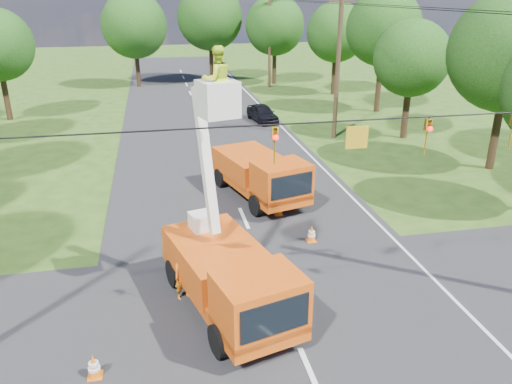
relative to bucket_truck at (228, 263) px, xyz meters
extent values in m
plane|color=#284715|center=(1.66, 16.61, -1.71)|extent=(140.00, 140.00, 0.00)
cube|color=black|center=(1.66, 16.61, -1.71)|extent=(12.00, 100.00, 0.06)
cube|color=black|center=(1.66, -1.39, -1.71)|extent=(56.00, 10.00, 0.07)
cube|color=silver|center=(7.26, 16.61, -1.71)|extent=(0.12, 90.00, 0.02)
cube|color=#CF4F0E|center=(-0.04, 0.16, -0.95)|extent=(3.85, 6.64, 0.47)
cube|color=#CF4F0E|center=(0.54, -2.00, -0.14)|extent=(2.68, 2.31, 1.57)
cube|color=black|center=(0.77, -2.86, -0.09)|extent=(1.93, 0.58, 0.99)
cube|color=#CF4F0E|center=(-0.26, 0.97, -0.30)|extent=(3.37, 4.37, 1.04)
cylinder|color=black|center=(-0.58, -2.04, -1.23)|extent=(0.57, 1.01, 0.96)
cylinder|color=black|center=(1.53, -1.47, -1.23)|extent=(0.57, 1.01, 0.96)
cylinder|color=black|center=(-1.62, 1.79, -1.23)|extent=(0.57, 1.01, 0.96)
cylinder|color=black|center=(0.50, 2.36, -1.23)|extent=(0.57, 1.01, 0.96)
cube|color=silver|center=(-0.56, 2.08, 0.49)|extent=(0.96, 0.96, 0.57)
cube|color=silver|center=(-0.41, 1.52, 2.78)|extent=(0.65, 1.42, 4.53)
cube|color=silver|center=(-0.13, 0.46, 4.92)|extent=(1.22, 1.22, 0.99)
imported|color=#C6E526|center=(-0.13, 0.46, 5.45)|extent=(1.02, 0.88, 1.79)
cube|color=#CF4F0E|center=(2.81, 9.11, -0.94)|extent=(3.96, 6.75, 0.48)
cube|color=#CF4F0E|center=(3.42, 6.92, -0.12)|extent=(2.73, 2.36, 1.59)
cube|color=black|center=(3.66, 6.05, -0.06)|extent=(1.96, 0.60, 1.01)
cube|color=#CF4F0E|center=(2.58, 9.93, -0.28)|extent=(3.45, 4.45, 1.06)
cylinder|color=black|center=(2.28, 6.87, -1.22)|extent=(0.59, 1.03, 0.97)
cylinder|color=black|center=(4.42, 7.47, -1.22)|extent=(0.59, 1.03, 0.97)
cylinder|color=black|center=(1.19, 10.75, -1.22)|extent=(0.59, 1.03, 0.97)
cylinder|color=black|center=(3.34, 11.35, -1.22)|extent=(0.59, 1.03, 0.97)
imported|color=orange|center=(-1.37, 0.97, -0.87)|extent=(0.73, 0.65, 1.67)
imported|color=black|center=(6.24, 23.96, -1.04)|extent=(2.12, 4.08, 1.32)
cone|color=#E1610B|center=(3.93, 3.94, -1.33)|extent=(0.36, 0.36, 0.70)
cube|color=#E1610B|center=(3.93, 3.94, -1.67)|extent=(0.38, 0.38, 0.04)
cylinder|color=white|center=(3.93, 3.94, -1.27)|extent=(0.26, 0.26, 0.09)
cylinder|color=white|center=(3.93, 3.94, -1.42)|extent=(0.31, 0.31, 0.09)
cone|color=#E1610B|center=(3.25, 6.71, -1.33)|extent=(0.36, 0.36, 0.70)
cube|color=#E1610B|center=(3.25, 6.71, -1.67)|extent=(0.38, 0.38, 0.04)
cylinder|color=white|center=(3.25, 6.71, -1.27)|extent=(0.26, 0.26, 0.09)
cylinder|color=white|center=(3.25, 6.71, -1.42)|extent=(0.31, 0.31, 0.09)
cone|color=#E1610B|center=(-3.89, -2.25, -1.33)|extent=(0.36, 0.36, 0.70)
cube|color=#E1610B|center=(-3.89, -2.25, -1.67)|extent=(0.38, 0.38, 0.04)
cylinder|color=white|center=(-3.89, -2.25, -1.27)|extent=(0.26, 0.26, 0.09)
cylinder|color=white|center=(-3.89, -2.25, -1.42)|extent=(0.31, 0.31, 0.09)
cone|color=#E1610B|center=(4.88, 13.96, -1.33)|extent=(0.36, 0.36, 0.70)
cube|color=#E1610B|center=(4.88, 13.96, -1.67)|extent=(0.38, 0.38, 0.04)
cylinder|color=white|center=(4.88, 13.96, -1.27)|extent=(0.26, 0.26, 0.09)
cylinder|color=white|center=(4.88, 13.96, -1.42)|extent=(0.31, 0.31, 0.09)
cylinder|color=#4C3823|center=(10.16, 18.61, 3.29)|extent=(0.30, 0.30, 10.00)
cube|color=#4C3823|center=(10.16, 18.61, 7.09)|extent=(1.80, 0.12, 0.12)
cylinder|color=#4C3823|center=(10.16, 38.61, 3.29)|extent=(0.30, 0.30, 10.00)
cylinder|color=black|center=(1.16, -1.39, 4.59)|extent=(18.00, 0.04, 0.04)
cube|color=#B99116|center=(3.26, -1.39, 4.14)|extent=(0.60, 0.05, 0.60)
imported|color=#B99116|center=(1.06, -1.39, 4.04)|extent=(0.16, 0.20, 1.00)
sphere|color=#FF0C0C|center=(1.06, -1.51, 4.29)|extent=(0.14, 0.14, 0.14)
imported|color=#B99116|center=(5.26, -1.39, 4.04)|extent=(0.16, 0.20, 1.00)
sphere|color=#FF0C0C|center=(5.26, -1.51, 4.29)|extent=(0.14, 0.14, 0.14)
imported|color=#B99116|center=(7.86, -1.39, 4.04)|extent=(0.16, 0.20, 1.00)
cylinder|color=#382616|center=(-13.14, 28.61, 0.32)|extent=(0.44, 0.44, 4.05)
cylinder|color=#382616|center=(16.66, 10.61, 0.58)|extent=(0.44, 0.44, 4.58)
sphere|color=#103C11|center=(16.66, 10.61, 4.74)|extent=(6.40, 6.40, 6.40)
cylinder|color=#382616|center=(14.86, 17.61, 0.19)|extent=(0.44, 0.44, 3.78)
sphere|color=#103C11|center=(14.86, 17.61, 3.63)|extent=(5.00, 5.00, 5.00)
cylinder|color=#382616|center=(16.46, 25.61, 0.67)|extent=(0.44, 0.44, 4.75)
sphere|color=#103C11|center=(16.46, 25.61, 4.99)|extent=(6.00, 6.00, 6.00)
cylinder|color=#382616|center=(15.46, 33.61, 0.36)|extent=(0.44, 0.44, 4.14)
sphere|color=#103C11|center=(15.46, 33.61, 4.12)|extent=(5.60, 5.60, 5.60)
cylinder|color=#382616|center=(-3.34, 41.61, 0.49)|extent=(0.44, 0.44, 4.40)
sphere|color=#103C11|center=(-3.34, 41.61, 4.49)|extent=(6.60, 6.60, 6.60)
cylinder|color=#382616|center=(4.66, 43.61, 0.71)|extent=(0.44, 0.44, 4.84)
sphere|color=#103C11|center=(4.66, 43.61, 5.11)|extent=(7.00, 7.00, 7.00)
cylinder|color=#382616|center=(11.16, 40.61, 0.45)|extent=(0.44, 0.44, 4.31)
sphere|color=#103C11|center=(11.16, 40.61, 4.37)|extent=(6.20, 6.20, 6.20)
camera|label=1|loc=(-1.83, -13.17, 7.66)|focal=35.00mm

